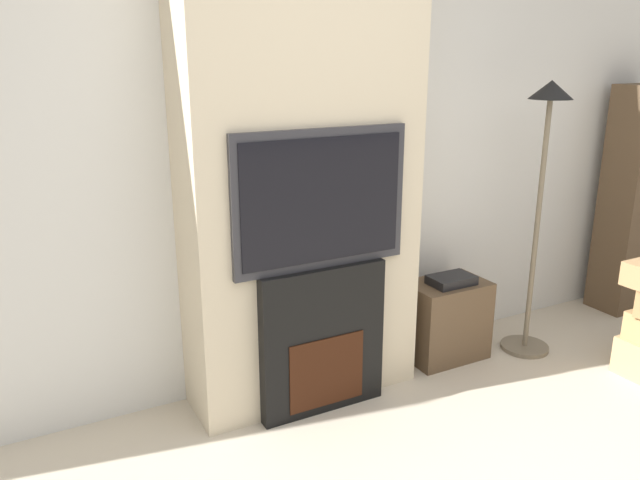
% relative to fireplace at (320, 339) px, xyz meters
% --- Properties ---
extents(wall_back, '(6.00, 0.06, 2.70)m').
position_rel_fireplace_xyz_m(wall_back, '(0.00, 0.41, 0.98)').
color(wall_back, silver).
rests_on(wall_back, ground_plane).
extents(chimney_breast, '(1.17, 0.38, 2.70)m').
position_rel_fireplace_xyz_m(chimney_breast, '(0.00, 0.19, 0.98)').
color(chimney_breast, beige).
rests_on(chimney_breast, ground_plane).
extents(fireplace, '(0.65, 0.15, 0.75)m').
position_rel_fireplace_xyz_m(fireplace, '(0.00, 0.00, 0.00)').
color(fireplace, black).
rests_on(fireplace, ground_plane).
extents(television, '(0.88, 0.07, 0.65)m').
position_rel_fireplace_xyz_m(television, '(0.00, -0.00, 0.70)').
color(television, '#2D2D33').
rests_on(television, fireplace).
extents(floor_lamp, '(0.28, 0.28, 1.58)m').
position_rel_fireplace_xyz_m(floor_lamp, '(1.40, -0.02, 0.71)').
color(floor_lamp, '#726651').
rests_on(floor_lamp, ground_plane).
extents(media_stand, '(0.46, 0.31, 0.51)m').
position_rel_fireplace_xyz_m(media_stand, '(0.90, 0.14, -0.13)').
color(media_stand, brown).
rests_on(media_stand, ground_plane).
extents(bookshelf, '(0.39, 0.30, 1.53)m').
position_rel_fireplace_xyz_m(bookshelf, '(2.49, 0.16, 0.39)').
color(bookshelf, brown).
rests_on(bookshelf, ground_plane).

